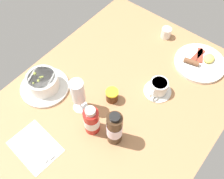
{
  "coord_description": "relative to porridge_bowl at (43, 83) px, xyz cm",
  "views": [
    {
      "loc": [
        47.38,
        35.18,
        94.47
      ],
      "look_at": [
        2.21,
        -1.16,
        7.91
      ],
      "focal_mm": 41.73,
      "sensor_mm": 36.0,
      "label": 1
    }
  ],
  "objects": [
    {
      "name": "coffee_cup",
      "position": [
        -29.28,
        39.46,
        -0.6
      ],
      "size": [
        12.62,
        12.05,
        6.71
      ],
      "color": "silver",
      "rests_on": "ground_plane"
    },
    {
      "name": "creamer_jug",
      "position": [
        -59.7,
        24.27,
        -1.04
      ],
      "size": [
        5.81,
        4.84,
        5.8
      ],
      "color": "silver",
      "rests_on": "ground_plane"
    },
    {
      "name": "jam_jar",
      "position": [
        -13.9,
        26.52,
        -0.83
      ],
      "size": [
        5.37,
        5.37,
        5.78
      ],
      "color": "#4A210B",
      "rests_on": "ground_plane"
    },
    {
      "name": "porridge_bowl",
      "position": [
        0.0,
        0.0,
        0.0
      ],
      "size": [
        21.13,
        21.13,
        8.67
      ],
      "color": "silver",
      "rests_on": "ground_plane"
    },
    {
      "name": "wine_glass",
      "position": [
        -2.63,
        18.74,
        7.17
      ],
      "size": [
        6.17,
        6.17,
        17.17
      ],
      "color": "white",
      "rests_on": "ground_plane"
    },
    {
      "name": "cutlery_setting",
      "position": [
        21.16,
        17.49,
        -3.51
      ],
      "size": [
        15.34,
        19.92,
        0.9
      ],
      "color": "silver",
      "rests_on": "ground_plane"
    },
    {
      "name": "sauce_bottle_brown",
      "position": [
        -0.67,
        38.35,
        4.58
      ],
      "size": [
        5.92,
        5.92,
        17.82
      ],
      "color": "#382314",
      "rests_on": "ground_plane"
    },
    {
      "name": "sauce_bottle_red",
      "position": [
        1.55,
        29.1,
        2.89
      ],
      "size": [
        6.02,
        6.02,
        14.81
      ],
      "color": "#B21E19",
      "rests_on": "ground_plane"
    },
    {
      "name": "breakfast_plate",
      "position": [
        -54.88,
        46.28,
        -2.82
      ],
      "size": [
        23.66,
        23.66,
        3.7
      ],
      "color": "silver",
      "rests_on": "ground_plane"
    },
    {
      "name": "ground_plane",
      "position": [
        -15.81,
        27.93,
        -5.25
      ],
      "size": [
        110.0,
        84.0,
        3.0
      ],
      "primitive_type": "cube",
      "color": "#A8754C"
    }
  ]
}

